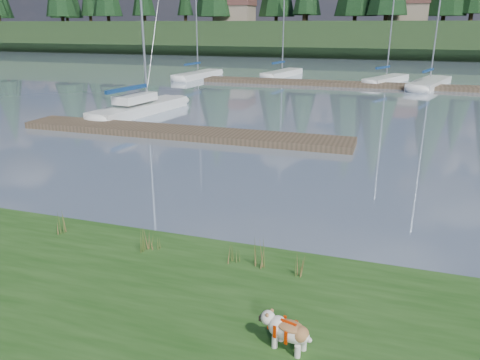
% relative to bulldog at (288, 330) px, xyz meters
% --- Properties ---
extents(ground, '(200.00, 200.00, 0.00)m').
position_rel_bulldog_xyz_m(ground, '(-4.18, 34.64, -0.67)').
color(ground, '#8293A9').
rests_on(ground, ground).
extents(ridge, '(200.00, 20.00, 5.00)m').
position_rel_bulldog_xyz_m(ridge, '(-4.18, 77.64, 1.83)').
color(ridge, '#1D3117').
rests_on(ridge, ground).
extents(bulldog, '(0.86, 0.49, 0.51)m').
position_rel_bulldog_xyz_m(bulldog, '(0.00, 0.00, 0.00)').
color(bulldog, silver).
rests_on(bulldog, bank).
extents(sailboat_main, '(2.79, 8.50, 12.06)m').
position_rel_bulldog_xyz_m(sailboat_main, '(-12.64, 18.62, -0.24)').
color(sailboat_main, white).
rests_on(sailboat_main, ground).
extents(dock_near, '(16.00, 2.00, 0.30)m').
position_rel_bulldog_xyz_m(dock_near, '(-8.18, 13.64, -0.52)').
color(dock_near, '#4C3D2C').
rests_on(dock_near, ground).
extents(dock_far, '(26.00, 2.20, 0.30)m').
position_rel_bulldog_xyz_m(dock_far, '(-2.18, 34.64, -0.52)').
color(dock_far, '#4C3D2C').
rests_on(dock_far, ground).
extents(sailboat_bg_0, '(2.54, 8.13, 11.59)m').
position_rel_bulldog_xyz_m(sailboat_bg_0, '(-16.79, 36.93, -0.34)').
color(sailboat_bg_0, white).
rests_on(sailboat_bg_0, ground).
extents(sailboat_bg_1, '(2.99, 7.69, 11.31)m').
position_rel_bulldog_xyz_m(sailboat_bg_1, '(-9.39, 40.68, -0.34)').
color(sailboat_bg_1, white).
rests_on(sailboat_bg_1, ground).
extents(sailboat_bg_2, '(4.13, 7.32, 11.08)m').
position_rel_bulldog_xyz_m(sailboat_bg_2, '(0.59, 38.23, -0.34)').
color(sailboat_bg_2, white).
rests_on(sailboat_bg_2, ground).
extents(sailboat_bg_3, '(4.23, 9.40, 13.45)m').
position_rel_bulldog_xyz_m(sailboat_bg_3, '(4.06, 36.98, -0.34)').
color(sailboat_bg_3, white).
rests_on(sailboat_bg_3, ground).
extents(weed_0, '(0.17, 0.14, 0.71)m').
position_rel_bulldog_xyz_m(weed_0, '(-3.64, 2.13, -0.02)').
color(weed_0, '#475B23').
rests_on(weed_0, bank).
extents(weed_1, '(0.17, 0.14, 0.48)m').
position_rel_bulldog_xyz_m(weed_1, '(-3.45, 2.28, -0.12)').
color(weed_1, '#475B23').
rests_on(weed_1, bank).
extents(weed_2, '(0.17, 0.14, 0.68)m').
position_rel_bulldog_xyz_m(weed_2, '(-1.08, 2.22, -0.03)').
color(weed_2, '#475B23').
rests_on(weed_2, bank).
extents(weed_3, '(0.17, 0.14, 0.60)m').
position_rel_bulldog_xyz_m(weed_3, '(-5.82, 2.34, -0.06)').
color(weed_3, '#475B23').
rests_on(weed_3, bank).
extents(weed_4, '(0.17, 0.14, 0.45)m').
position_rel_bulldog_xyz_m(weed_4, '(-1.62, 2.25, -0.13)').
color(weed_4, '#475B23').
rests_on(weed_4, bank).
extents(weed_5, '(0.17, 0.14, 0.50)m').
position_rel_bulldog_xyz_m(weed_5, '(-0.25, 2.08, -0.10)').
color(weed_5, '#475B23').
rests_on(weed_5, bank).
extents(mud_lip, '(60.00, 0.50, 0.14)m').
position_rel_bulldog_xyz_m(mud_lip, '(-4.18, 3.04, -0.60)').
color(mud_lip, '#33281C').
rests_on(mud_lip, ground).
extents(house_0, '(6.30, 5.30, 4.65)m').
position_rel_bulldog_xyz_m(house_0, '(-26.18, 74.64, 6.65)').
color(house_0, gray).
rests_on(house_0, ridge).
extents(house_1, '(6.30, 5.30, 4.65)m').
position_rel_bulldog_xyz_m(house_1, '(1.82, 75.64, 6.65)').
color(house_1, gray).
rests_on(house_1, ridge).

